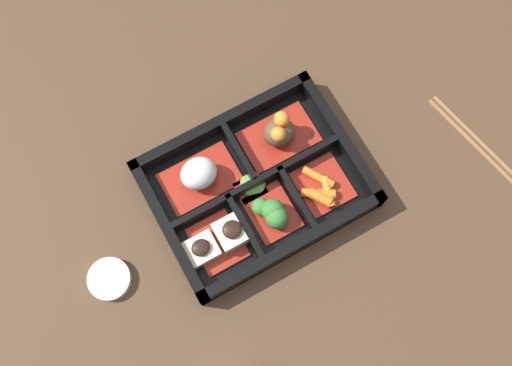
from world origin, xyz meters
name	(u,v)px	position (x,y,z in m)	size (l,w,h in m)	color
ground_plane	(256,188)	(0.00, 0.00, 0.00)	(3.00, 3.00, 0.00)	#4C3523
bento_base	(256,187)	(0.00, 0.00, 0.01)	(0.28, 0.21, 0.01)	black
bento_rim	(256,185)	(0.00, 0.00, 0.02)	(0.28, 0.21, 0.04)	black
bowl_rice	(199,175)	(-0.06, 0.05, 0.03)	(0.10, 0.07, 0.05)	maroon
bowl_stew	(279,133)	(0.06, 0.05, 0.03)	(0.10, 0.07, 0.05)	maroon
bowl_tofu	(220,240)	(-0.08, -0.04, 0.02)	(0.09, 0.07, 0.04)	maroon
bowl_greens	(272,215)	(0.00, -0.05, 0.03)	(0.06, 0.07, 0.04)	maroon
bowl_carrots	(322,188)	(0.08, -0.05, 0.02)	(0.07, 0.07, 0.02)	maroon
bowl_pickles	(250,186)	(-0.01, 0.00, 0.02)	(0.04, 0.03, 0.01)	maroon
chopsticks	(488,153)	(0.31, -0.11, 0.00)	(0.06, 0.22, 0.01)	brown
sauce_dish	(109,279)	(-0.23, -0.02, 0.01)	(0.06, 0.06, 0.01)	beige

